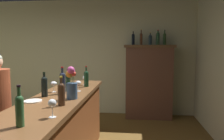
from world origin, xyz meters
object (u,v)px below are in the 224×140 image
at_px(wine_bottle_malbec, 62,82).
at_px(flower_arrangement, 72,84).
at_px(wine_bottle_chardonnay, 20,109).
at_px(cheese_plate, 33,101).
at_px(wine_bottle_merlot, 61,93).
at_px(display_bottle_midleft, 141,38).
at_px(wine_glass_front, 54,84).
at_px(display_cabinet, 149,80).
at_px(wine_bottle_rose, 44,85).
at_px(wine_glass_mid, 85,78).
at_px(wine_bottle_pinot, 86,78).
at_px(wine_bottle_riesling, 68,81).
at_px(display_bottle_right, 165,38).
at_px(wine_glass_rear, 78,84).
at_px(bar_counter, 60,136).
at_px(display_bottle_midright, 158,38).
at_px(display_bottle_left, 133,39).
at_px(display_bottle_center, 150,39).
at_px(wine_glass_spare, 52,104).

distance_m(wine_bottle_malbec, flower_arrangement, 0.33).
xyz_separation_m(wine_bottle_malbec, wine_bottle_chardonnay, (0.08, -1.16, -0.02)).
height_order(wine_bottle_malbec, cheese_plate, wine_bottle_malbec).
relative_size(wine_bottle_merlot, display_bottle_midleft, 0.87).
height_order(wine_glass_front, cheese_plate, wine_glass_front).
distance_m(display_cabinet, cheese_plate, 3.02).
xyz_separation_m(wine_bottle_rose, cheese_plate, (-0.03, -0.25, -0.13)).
bearing_deg(wine_glass_mid, wine_bottle_pinot, -68.19).
xyz_separation_m(wine_bottle_riesling, display_bottle_right, (1.52, 2.07, 0.65)).
relative_size(wine_bottle_chardonnay, wine_glass_rear, 2.17).
relative_size(bar_counter, display_cabinet, 1.56).
height_order(wine_bottle_pinot, display_bottle_midright, display_bottle_midright).
bearing_deg(wine_bottle_pinot, display_bottle_right, 51.84).
relative_size(display_bottle_left, display_bottle_right, 0.92).
bearing_deg(display_bottle_right, display_bottle_center, -180.00).
bearing_deg(wine_glass_rear, display_bottle_midleft, 67.37).
bearing_deg(display_bottle_center, wine_glass_spare, -107.45).
xyz_separation_m(wine_bottle_pinot, cheese_plate, (-0.37, -0.96, -0.13)).
bearing_deg(display_bottle_midleft, display_bottle_center, -0.00).
distance_m(wine_bottle_merlot, display_bottle_midleft, 2.99).
xyz_separation_m(display_bottle_center, display_bottle_right, (0.31, 0.00, 0.02)).
relative_size(display_cabinet, wine_bottle_rose, 5.59).
bearing_deg(cheese_plate, flower_arrangement, 24.31).
xyz_separation_m(wine_bottle_rose, display_bottle_center, (1.38, 2.43, 0.63)).
bearing_deg(wine_bottle_pinot, display_bottle_midleft, 63.87).
xyz_separation_m(cheese_plate, display_bottle_right, (1.72, 2.68, 0.78)).
xyz_separation_m(wine_bottle_rose, flower_arrangement, (0.35, -0.08, 0.04)).
relative_size(wine_bottle_merlot, cheese_plate, 1.56).
height_order(wine_bottle_merlot, flower_arrangement, flower_arrangement).
height_order(wine_bottle_merlot, display_bottle_center, display_bottle_center).
bearing_deg(wine_bottle_rose, wine_bottle_pinot, 64.24).
distance_m(display_cabinet, display_bottle_center, 0.91).
relative_size(wine_glass_mid, display_bottle_midright, 0.45).
bearing_deg(wine_glass_spare, wine_bottle_malbec, 104.06).
bearing_deg(wine_bottle_rose, wine_glass_mid, 71.20).
bearing_deg(wine_bottle_chardonnay, display_bottle_right, 66.74).
relative_size(wine_bottle_malbec, wine_glass_front, 2.40).
xyz_separation_m(wine_bottle_merlot, display_bottle_right, (1.36, 2.79, 0.65)).
bearing_deg(wine_bottle_pinot, wine_glass_rear, -93.99).
distance_m(wine_glass_spare, display_bottle_midright, 3.44).
xyz_separation_m(wine_glass_spare, display_bottle_midright, (1.16, 3.17, 0.68)).
xyz_separation_m(display_cabinet, display_bottle_left, (-0.36, 0.00, 0.92)).
xyz_separation_m(wine_bottle_rose, wine_glass_front, (0.01, 0.26, -0.02)).
bearing_deg(display_bottle_center, wine_glass_mid, -124.73).
bearing_deg(wine_bottle_chardonnay, wine_bottle_malbec, 93.78).
height_order(wine_bottle_merlot, cheese_plate, wine_bottle_merlot).
xyz_separation_m(bar_counter, display_bottle_center, (1.21, 2.41, 1.26)).
bearing_deg(wine_glass_mid, display_cabinet, 55.70).
height_order(wine_bottle_riesling, display_bottle_center, display_bottle_center).
distance_m(wine_bottle_rose, wine_glass_front, 0.27).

